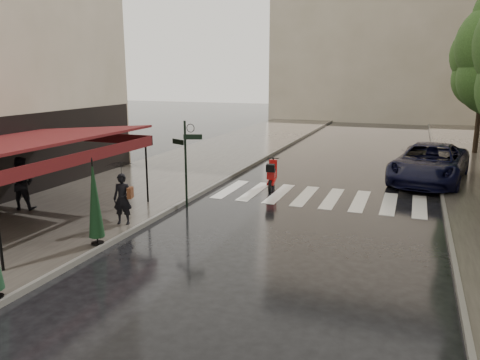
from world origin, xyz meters
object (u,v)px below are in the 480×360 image
Objects in this scene: pedestrian_with_umbrella at (121,173)px; pedestrian_terrace at (21,183)px; parked_car at (430,163)px; scooter at (272,176)px; parasol_front at (95,199)px.

pedestrian_with_umbrella is 4.24m from pedestrian_terrace.
pedestrian_with_umbrella reaches higher than parked_car.
parasol_front is at bearing -118.40° from scooter.
pedestrian_terrace is 4.94m from parasol_front.
parasol_front is (4.53, -1.93, 0.36)m from pedestrian_terrace.
pedestrian_with_umbrella is at bearing -125.46° from scooter.
parked_car is at bearing 33.01° from pedestrian_with_umbrella.
parasol_front is at bearing 137.84° from pedestrian_terrace.
pedestrian_terrace is at bearing 162.74° from pedestrian_with_umbrella.
pedestrian_terrace is 9.41m from scooter.
scooter is at bearing -157.76° from pedestrian_terrace.
parasol_front is (-2.53, -8.13, 0.83)m from scooter.
scooter is (2.88, 6.36, -1.17)m from pedestrian_with_umbrella.
pedestrian_terrace is (-4.18, 0.16, -0.69)m from pedestrian_with_umbrella.
pedestrian_terrace is 0.30× the size of parked_car.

